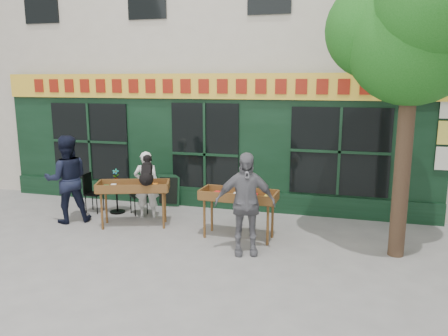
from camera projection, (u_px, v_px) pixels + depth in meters
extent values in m
plane|color=slate|center=(170.00, 238.00, 8.82)|extent=(80.00, 80.00, 0.00)
cube|color=beige|center=(241.00, 19.00, 13.51)|extent=(14.00, 7.00, 10.00)
cube|color=black|center=(206.00, 144.00, 10.79)|extent=(11.00, 0.16, 3.20)
cube|color=yellow|center=(204.00, 86.00, 10.40)|extent=(11.00, 0.06, 0.60)
cube|color=maroon|center=(204.00, 86.00, 10.37)|extent=(9.60, 0.03, 0.34)
cube|color=black|center=(205.00, 197.00, 10.96)|extent=(11.00, 0.10, 0.50)
cube|color=black|center=(205.00, 154.00, 10.75)|extent=(1.70, 0.05, 2.50)
cube|color=black|center=(90.00, 141.00, 11.54)|extent=(2.20, 0.05, 2.00)
cube|color=black|center=(339.00, 152.00, 9.87)|extent=(2.20, 0.05, 2.00)
cube|color=silver|center=(446.00, 159.00, 9.28)|extent=(0.42, 0.02, 0.50)
cylinder|color=#382619|center=(403.00, 158.00, 7.62)|extent=(0.28, 0.28, 3.60)
sphere|color=#155012|center=(413.00, 39.00, 7.23)|extent=(2.20, 2.20, 2.20)
sphere|color=#155012|center=(375.00, 29.00, 7.54)|extent=(1.70, 1.70, 1.70)
sphere|color=#155012|center=(436.00, 1.00, 6.51)|extent=(1.80, 1.80, 1.80)
sphere|color=#155012|center=(393.00, 8.00, 7.76)|extent=(1.60, 1.60, 1.60)
cylinder|color=brown|center=(102.00, 212.00, 9.26)|extent=(0.05, 0.05, 0.80)
cylinder|color=brown|center=(163.00, 211.00, 9.33)|extent=(0.05, 0.05, 0.80)
cylinder|color=brown|center=(106.00, 206.00, 9.69)|extent=(0.05, 0.05, 0.80)
cylinder|color=brown|center=(165.00, 205.00, 9.76)|extent=(0.05, 0.05, 0.80)
cube|color=brown|center=(133.00, 189.00, 9.43)|extent=(1.61, 1.03, 0.05)
cube|color=brown|center=(131.00, 189.00, 9.13)|extent=(1.43, 0.52, 0.18)
cube|color=brown|center=(135.00, 183.00, 9.70)|extent=(1.43, 0.52, 0.18)
cube|color=brown|center=(133.00, 187.00, 9.42)|extent=(1.36, 0.79, 0.06)
imported|color=white|center=(147.00, 185.00, 10.05)|extent=(0.66, 0.53, 1.55)
cylinder|color=brown|center=(204.00, 219.00, 8.77)|extent=(0.05, 0.05, 0.80)
cylinder|color=brown|center=(268.00, 225.00, 8.37)|extent=(0.05, 0.05, 0.80)
cylinder|color=brown|center=(212.00, 213.00, 9.18)|extent=(0.05, 0.05, 0.80)
cylinder|color=brown|center=(272.00, 219.00, 8.78)|extent=(0.05, 0.05, 0.80)
cube|color=brown|center=(239.00, 199.00, 8.70)|extent=(1.53, 0.65, 0.05)
cube|color=brown|center=(234.00, 198.00, 8.41)|extent=(1.50, 0.11, 0.18)
cube|color=brown|center=(243.00, 191.00, 8.95)|extent=(1.50, 0.11, 0.18)
cube|color=brown|center=(239.00, 196.00, 8.68)|extent=(1.32, 0.46, 0.06)
imported|color=slate|center=(245.00, 204.00, 7.89)|extent=(1.19, 0.77, 1.89)
cylinder|color=black|center=(118.00, 212.00, 10.54)|extent=(0.36, 0.36, 0.03)
cylinder|color=black|center=(117.00, 197.00, 10.47)|extent=(0.04, 0.04, 0.72)
cylinder|color=black|center=(116.00, 182.00, 10.40)|extent=(0.60, 0.60, 0.03)
cube|color=black|center=(94.00, 194.00, 10.51)|extent=(0.37, 0.37, 0.03)
cube|color=black|center=(87.00, 183.00, 10.50)|extent=(0.04, 0.36, 0.50)
cylinder|color=black|center=(97.00, 205.00, 10.37)|extent=(0.02, 0.02, 0.44)
cylinder|color=black|center=(103.00, 202.00, 10.66)|extent=(0.02, 0.02, 0.44)
cylinder|color=black|center=(86.00, 204.00, 10.45)|extent=(0.02, 0.02, 0.44)
cylinder|color=black|center=(93.00, 201.00, 10.73)|extent=(0.02, 0.02, 0.44)
cube|color=black|center=(139.00, 196.00, 10.36)|extent=(0.51, 0.51, 0.03)
cube|color=black|center=(145.00, 184.00, 10.40)|extent=(0.28, 0.27, 0.50)
cylinder|color=black|center=(131.00, 204.00, 10.46)|extent=(0.02, 0.02, 0.44)
cylinder|color=black|center=(135.00, 207.00, 10.21)|extent=(0.02, 0.02, 0.44)
cylinder|color=black|center=(143.00, 202.00, 10.61)|extent=(0.02, 0.02, 0.44)
cylinder|color=black|center=(147.00, 205.00, 10.36)|extent=(0.02, 0.02, 0.44)
imported|color=gray|center=(116.00, 175.00, 10.37)|extent=(0.19, 0.15, 0.31)
imported|color=black|center=(67.00, 179.00, 9.69)|extent=(1.21, 1.16, 1.96)
cube|color=black|center=(169.00, 190.00, 11.06)|extent=(0.58, 0.26, 0.79)
cube|color=black|center=(168.00, 190.00, 11.05)|extent=(0.48, 0.23, 0.65)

